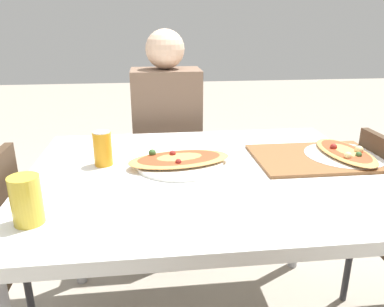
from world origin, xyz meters
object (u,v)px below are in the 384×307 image
dining_table (204,189)px  pizza_main (179,161)px  chair_far_seated (167,163)px  soda_can (103,149)px  person_seated (167,130)px  drink_glass (27,200)px  pizza_second (345,154)px

dining_table → pizza_main: 0.14m
chair_far_seated → soda_can: (-0.26, -0.71, 0.34)m
person_seated → drink_glass: size_ratio=9.40×
dining_table → chair_far_seated: (-0.09, 0.82, -0.21)m
dining_table → soda_can: size_ratio=9.76×
person_seated → pizza_second: 0.91m
chair_far_seated → dining_table: bearing=96.5°
chair_far_seated → pizza_second: (0.65, -0.75, 0.29)m
chair_far_seated → drink_glass: bearing=69.9°
chair_far_seated → pizza_main: bearing=90.9°
dining_table → pizza_second: size_ratio=3.50×
pizza_main → drink_glass: drink_glass is taller
pizza_main → soda_can: size_ratio=3.18×
dining_table → chair_far_seated: 0.85m
pizza_main → pizza_second: pizza_second is taller
dining_table → pizza_main: bearing=141.0°
dining_table → chair_far_seated: chair_far_seated is taller
soda_can → pizza_second: bearing=-2.2°
chair_far_seated → soda_can: 0.83m
chair_far_seated → pizza_main: (0.01, -0.75, 0.30)m
person_seated → pizza_main: size_ratio=3.07×
chair_far_seated → pizza_main: 0.81m
dining_table → drink_glass: 0.60m
pizza_second → soda_can: bearing=177.8°
drink_glass → pizza_second: bearing=19.2°
dining_table → person_seated: person_seated is taller
drink_glass → chair_far_seated: bearing=69.9°
soda_can → drink_glass: drink_glass is taller
pizza_main → drink_glass: bearing=-139.1°
chair_far_seated → pizza_main: size_ratio=2.12×
chair_far_seated → pizza_second: chair_far_seated is taller
pizza_main → drink_glass: (-0.42, -0.36, 0.05)m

